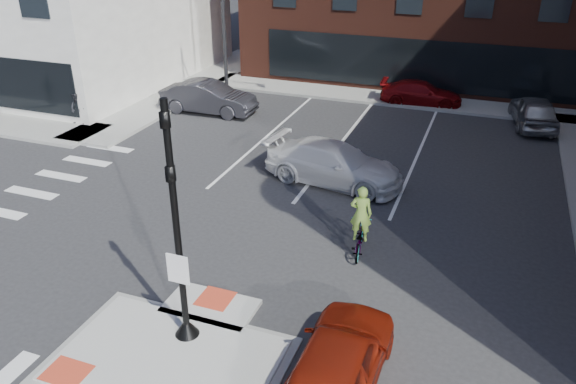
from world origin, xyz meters
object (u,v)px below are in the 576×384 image
at_px(cyclist, 360,231).
at_px(pedestrian_a, 78,109).
at_px(white_pickup, 334,164).
at_px(bg_car_dark, 208,98).
at_px(bg_car_red, 421,93).
at_px(red_sedan, 337,364).
at_px(bg_car_silver, 534,111).

distance_m(cyclist, pedestrian_a, 16.78).
height_order(white_pickup, bg_car_dark, bg_car_dark).
bearing_deg(white_pickup, cyclist, -146.71).
bearing_deg(bg_car_red, red_sedan, 179.51).
bearing_deg(bg_car_silver, pedestrian_a, 11.95).
relative_size(red_sedan, cyclist, 2.04).
bearing_deg(cyclist, pedestrian_a, -30.51).
bearing_deg(red_sedan, white_pickup, -72.92).
xyz_separation_m(red_sedan, bg_car_dark, (-11.59, 16.19, 0.04)).
relative_size(bg_car_red, cyclist, 1.94).
distance_m(white_pickup, bg_car_red, 11.34).
relative_size(bg_car_silver, cyclist, 2.00).
xyz_separation_m(bg_car_dark, pedestrian_a, (-4.87, -4.19, 0.11)).
bearing_deg(pedestrian_a, bg_car_red, 30.39).
height_order(red_sedan, bg_car_dark, bg_car_dark).
bearing_deg(bg_car_silver, white_pickup, 43.77).
height_order(bg_car_dark, cyclist, cyclist).
xyz_separation_m(red_sedan, bg_car_red, (-1.43, 21.50, -0.15)).
relative_size(red_sedan, pedestrian_a, 2.93).
distance_m(red_sedan, cyclist, 5.77).
relative_size(bg_car_dark, cyclist, 2.21).
distance_m(bg_car_dark, bg_car_silver, 16.25).
bearing_deg(bg_car_dark, red_sedan, -145.68).
distance_m(red_sedan, bg_car_red, 21.55).
bearing_deg(red_sedan, bg_car_dark, -54.03).
bearing_deg(pedestrian_a, bg_car_silver, 18.92).
height_order(bg_car_dark, pedestrian_a, pedestrian_a).
bearing_deg(pedestrian_a, red_sedan, -37.99).
relative_size(white_pickup, pedestrian_a, 3.46).
xyz_separation_m(bg_car_dark, bg_car_red, (10.16, 5.31, -0.19)).
bearing_deg(bg_car_silver, red_sedan, 69.09).
xyz_separation_m(bg_car_silver, bg_car_red, (-5.67, 1.63, -0.13)).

